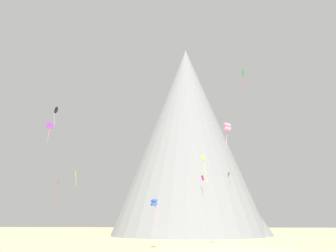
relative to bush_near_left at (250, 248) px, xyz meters
name	(u,v)px	position (x,y,z in m)	size (l,w,h in m)	color
bush_near_left	(250,248)	(0.00, 0.00, 0.00)	(1.07, 1.07, 1.10)	#477238
rock_massif	(192,153)	(-9.01, 53.45, 24.46)	(57.69, 57.69, 62.03)	slate
kite_blue_low	(154,203)	(-14.00, 2.34, 6.25)	(1.10, 1.12, 4.96)	blue
kite_violet_mid	(50,126)	(-40.76, 18.92, 24.53)	(1.59, 1.45, 4.73)	purple
kite_red_low	(58,183)	(-38.86, 22.07, 11.99)	(1.30, 2.19, 6.01)	red
kite_lime_mid	(76,175)	(-33.63, 19.11, 13.13)	(0.37, 0.82, 3.31)	#8CD133
kite_yellow_mid	(204,162)	(-5.94, 11.32, 14.23)	(0.97, 0.86, 5.33)	yellow
kite_pink_mid	(227,127)	(-1.87, 5.08, 19.11)	(1.28, 1.21, 4.31)	pink
kite_magenta_mid	(203,179)	(-6.09, 32.73, 13.64)	(0.82, 0.97, 3.54)	#D1339E
kite_green_high	(243,73)	(3.93, 21.88, 37.13)	(1.07, 2.30, 5.41)	green
kite_black_high	(55,110)	(-36.73, 12.69, 26.08)	(0.85, 1.54, 4.06)	black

